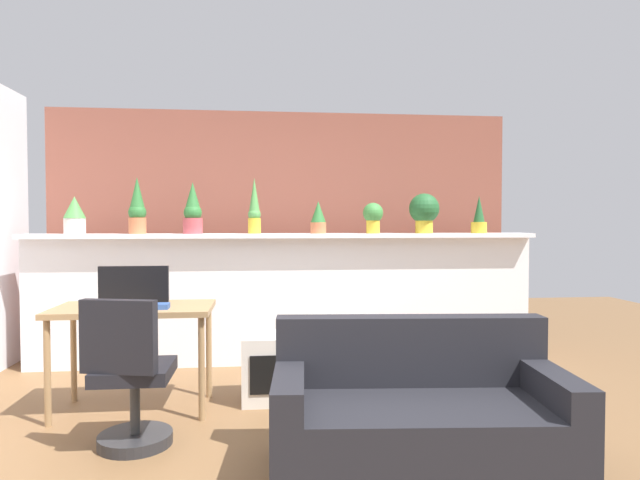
{
  "coord_description": "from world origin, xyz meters",
  "views": [
    {
      "loc": [
        -0.22,
        -3.16,
        1.35
      ],
      "look_at": [
        0.24,
        1.2,
        1.2
      ],
      "focal_mm": 30.51,
      "sensor_mm": 36.0,
      "label": 1
    }
  ],
  "objects_px": {
    "potted_plant_5": "(373,216)",
    "side_cube_shelf": "(269,368)",
    "potted_plant_6": "(424,211)",
    "tv_monitor": "(134,285)",
    "desk": "(134,318)",
    "office_chair": "(130,384)",
    "potted_plant_0": "(75,215)",
    "potted_plant_7": "(479,217)",
    "couch": "(419,419)",
    "book_on_desk": "(158,306)",
    "potted_plant_1": "(137,208)",
    "potted_plant_3": "(254,209)",
    "potted_plant_4": "(318,218)",
    "potted_plant_2": "(193,211)"
  },
  "relations": [
    {
      "from": "potted_plant_5",
      "to": "side_cube_shelf",
      "type": "xyz_separation_m",
      "value": [
        -1.0,
        -1.0,
        -1.16
      ]
    },
    {
      "from": "tv_monitor",
      "to": "side_cube_shelf",
      "type": "bearing_deg",
      "value": 2.07
    },
    {
      "from": "potted_plant_7",
      "to": "couch",
      "type": "relative_size",
      "value": 0.23
    },
    {
      "from": "potted_plant_3",
      "to": "couch",
      "type": "distance_m",
      "value": 2.75
    },
    {
      "from": "side_cube_shelf",
      "to": "potted_plant_0",
      "type": "bearing_deg",
      "value": 149.48
    },
    {
      "from": "potted_plant_5",
      "to": "potted_plant_7",
      "type": "bearing_deg",
      "value": 1.42
    },
    {
      "from": "potted_plant_5",
      "to": "book_on_desk",
      "type": "bearing_deg",
      "value": -144.63
    },
    {
      "from": "potted_plant_7",
      "to": "book_on_desk",
      "type": "height_order",
      "value": "potted_plant_7"
    },
    {
      "from": "potted_plant_2",
      "to": "potted_plant_4",
      "type": "distance_m",
      "value": 1.17
    },
    {
      "from": "potted_plant_2",
      "to": "office_chair",
      "type": "distance_m",
      "value": 2.11
    },
    {
      "from": "desk",
      "to": "office_chair",
      "type": "xyz_separation_m",
      "value": [
        0.13,
        -0.68,
        -0.28
      ]
    },
    {
      "from": "book_on_desk",
      "to": "side_cube_shelf",
      "type": "bearing_deg",
      "value": 18.03
    },
    {
      "from": "potted_plant_7",
      "to": "office_chair",
      "type": "distance_m",
      "value": 3.56
    },
    {
      "from": "potted_plant_0",
      "to": "potted_plant_4",
      "type": "relative_size",
      "value": 1.11
    },
    {
      "from": "side_cube_shelf",
      "to": "potted_plant_6",
      "type": "bearing_deg",
      "value": 34.22
    },
    {
      "from": "potted_plant_6",
      "to": "couch",
      "type": "distance_m",
      "value": 2.66
    },
    {
      "from": "potted_plant_0",
      "to": "potted_plant_4",
      "type": "bearing_deg",
      "value": 0.31
    },
    {
      "from": "potted_plant_4",
      "to": "book_on_desk",
      "type": "xyz_separation_m",
      "value": [
        -1.24,
        -1.28,
        -0.62
      ]
    },
    {
      "from": "potted_plant_4",
      "to": "potted_plant_6",
      "type": "xyz_separation_m",
      "value": [
        1.03,
        -0.01,
        0.07
      ]
    },
    {
      "from": "side_cube_shelf",
      "to": "book_on_desk",
      "type": "bearing_deg",
      "value": -161.97
    },
    {
      "from": "desk",
      "to": "office_chair",
      "type": "relative_size",
      "value": 1.21
    },
    {
      "from": "potted_plant_3",
      "to": "book_on_desk",
      "type": "xyz_separation_m",
      "value": [
        -0.64,
        -1.3,
        -0.71
      ]
    },
    {
      "from": "potted_plant_0",
      "to": "potted_plant_1",
      "type": "xyz_separation_m",
      "value": [
        0.55,
        0.02,
        0.06
      ]
    },
    {
      "from": "potted_plant_2",
      "to": "book_on_desk",
      "type": "distance_m",
      "value": 1.44
    },
    {
      "from": "potted_plant_2",
      "to": "office_chair",
      "type": "height_order",
      "value": "potted_plant_2"
    },
    {
      "from": "potted_plant_6",
      "to": "tv_monitor",
      "type": "xyz_separation_m",
      "value": [
        -2.48,
        -1.06,
        -0.57
      ]
    },
    {
      "from": "desk",
      "to": "potted_plant_4",
      "type": "bearing_deg",
      "value": 38.57
    },
    {
      "from": "potted_plant_4",
      "to": "desk",
      "type": "relative_size",
      "value": 0.28
    },
    {
      "from": "potted_plant_0",
      "to": "office_chair",
      "type": "bearing_deg",
      "value": -63.55
    },
    {
      "from": "tv_monitor",
      "to": "potted_plant_5",
      "type": "bearing_deg",
      "value": 27.74
    },
    {
      "from": "side_cube_shelf",
      "to": "book_on_desk",
      "type": "xyz_separation_m",
      "value": [
        -0.77,
        -0.25,
        0.52
      ]
    },
    {
      "from": "potted_plant_6",
      "to": "desk",
      "type": "relative_size",
      "value": 0.35
    },
    {
      "from": "potted_plant_3",
      "to": "potted_plant_5",
      "type": "distance_m",
      "value": 1.12
    },
    {
      "from": "potted_plant_1",
      "to": "potted_plant_4",
      "type": "distance_m",
      "value": 1.67
    },
    {
      "from": "potted_plant_0",
      "to": "office_chair",
      "type": "distance_m",
      "value": 2.27
    },
    {
      "from": "potted_plant_2",
      "to": "couch",
      "type": "xyz_separation_m",
      "value": [
        1.48,
        -2.28,
        -1.17
      ]
    },
    {
      "from": "desk",
      "to": "office_chair",
      "type": "bearing_deg",
      "value": -79.01
    },
    {
      "from": "potted_plant_1",
      "to": "office_chair",
      "type": "relative_size",
      "value": 0.57
    },
    {
      "from": "office_chair",
      "to": "potted_plant_5",
      "type": "bearing_deg",
      "value": 44.52
    },
    {
      "from": "potted_plant_0",
      "to": "potted_plant_1",
      "type": "relative_size",
      "value": 0.65
    },
    {
      "from": "potted_plant_5",
      "to": "tv_monitor",
      "type": "xyz_separation_m",
      "value": [
        -1.98,
        -1.04,
        -0.52
      ]
    },
    {
      "from": "desk",
      "to": "tv_monitor",
      "type": "distance_m",
      "value": 0.24
    },
    {
      "from": "potted_plant_5",
      "to": "book_on_desk",
      "type": "distance_m",
      "value": 2.26
    },
    {
      "from": "potted_plant_0",
      "to": "potted_plant_5",
      "type": "relative_size",
      "value": 1.17
    },
    {
      "from": "potted_plant_3",
      "to": "office_chair",
      "type": "xyz_separation_m",
      "value": [
        -0.71,
        -1.84,
        -1.09
      ]
    },
    {
      "from": "potted_plant_3",
      "to": "office_chair",
      "type": "height_order",
      "value": "potted_plant_3"
    },
    {
      "from": "potted_plant_1",
      "to": "tv_monitor",
      "type": "xyz_separation_m",
      "value": [
        0.21,
        -1.07,
        -0.59
      ]
    },
    {
      "from": "potted_plant_4",
      "to": "side_cube_shelf",
      "type": "bearing_deg",
      "value": -114.9
    },
    {
      "from": "couch",
      "to": "potted_plant_6",
      "type": "bearing_deg",
      "value": 72.62
    },
    {
      "from": "office_chair",
      "to": "side_cube_shelf",
      "type": "distance_m",
      "value": 1.16
    }
  ]
}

